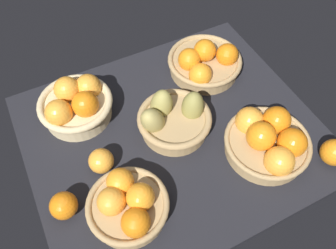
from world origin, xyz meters
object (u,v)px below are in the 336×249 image
(basket_far_left, at_px, (76,104))
(basket_near_right, at_px, (269,141))
(basket_near_left, at_px, (128,205))
(basket_far_right, at_px, (205,62))
(basket_center_pears, at_px, (173,118))
(loose_orange_front_gap, at_px, (64,206))
(loose_orange_back_gap, at_px, (334,152))
(loose_orange_side_gap, at_px, (101,161))

(basket_far_left, bearing_deg, basket_near_right, -39.55)
(basket_near_left, bearing_deg, basket_far_right, 39.27)
(basket_near_left, xyz_separation_m, basket_center_pears, (0.22, 0.18, 0.00))
(loose_orange_front_gap, distance_m, loose_orange_back_gap, 0.73)
(basket_near_left, height_order, basket_center_pears, basket_center_pears)
(basket_center_pears, bearing_deg, loose_orange_front_gap, -163.01)
(basket_far_right, relative_size, loose_orange_back_gap, 3.30)
(loose_orange_back_gap, bearing_deg, loose_orange_side_gap, 155.50)
(basket_near_left, distance_m, loose_orange_front_gap, 0.16)
(basket_near_left, bearing_deg, loose_orange_back_gap, -11.25)
(basket_near_left, distance_m, basket_near_right, 0.42)
(loose_orange_side_gap, bearing_deg, basket_near_left, -84.42)
(basket_center_pears, height_order, basket_far_left, basket_center_pears)
(basket_center_pears, bearing_deg, loose_orange_back_gap, -40.65)
(basket_near_left, relative_size, loose_orange_back_gap, 2.77)
(basket_near_right, height_order, loose_orange_front_gap, basket_near_right)
(basket_far_left, height_order, loose_orange_side_gap, basket_far_left)
(basket_center_pears, bearing_deg, basket_near_left, -139.96)
(basket_near_left, bearing_deg, basket_near_right, -0.55)
(basket_near_left, relative_size, basket_far_right, 0.84)
(basket_far_right, xyz_separation_m, loose_orange_back_gap, (0.14, -0.45, -0.00))
(basket_far_right, distance_m, loose_orange_front_gap, 0.62)
(basket_near_left, height_order, loose_orange_front_gap, basket_near_left)
(loose_orange_back_gap, bearing_deg, basket_near_right, 142.75)
(basket_near_right, height_order, loose_orange_back_gap, basket_near_right)
(basket_far_right, bearing_deg, basket_near_left, -140.73)
(basket_center_pears, xyz_separation_m, loose_orange_back_gap, (0.34, -0.30, -0.01))
(basket_near_left, height_order, basket_far_right, basket_far_right)
(basket_near_left, xyz_separation_m, basket_near_right, (0.42, -0.00, 0.00))
(loose_orange_back_gap, relative_size, loose_orange_side_gap, 1.07)
(basket_center_pears, bearing_deg, basket_far_right, 38.41)
(basket_far_left, distance_m, loose_orange_front_gap, 0.31)
(basket_center_pears, bearing_deg, loose_orange_side_gap, -172.10)
(loose_orange_front_gap, bearing_deg, basket_near_left, -27.42)
(basket_near_left, xyz_separation_m, basket_far_right, (0.42, 0.34, -0.00))
(basket_far_left, bearing_deg, basket_far_right, -1.67)
(basket_far_right, bearing_deg, loose_orange_back_gap, -72.59)
(basket_far_left, relative_size, basket_near_right, 0.92)
(basket_far_left, bearing_deg, loose_orange_side_gap, -89.85)
(loose_orange_back_gap, bearing_deg, basket_near_left, 168.75)
(basket_far_left, height_order, basket_near_right, basket_far_left)
(basket_near_left, height_order, basket_near_right, basket_near_right)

